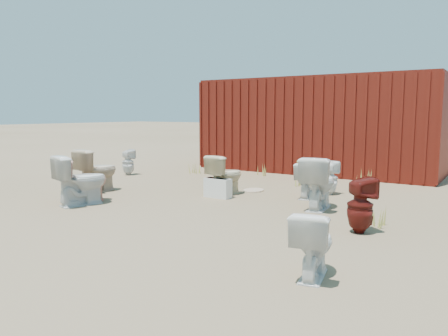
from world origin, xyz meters
The scene contains 22 objects.
ground centered at (0.00, 0.00, 0.00)m, with size 100.00×100.00×0.00m, color brown.
shipping_container centered at (0.00, 5.20, 1.20)m, with size 6.00×2.40×2.40m, color #4F120D.
toilet_front_a centered at (-1.68, -1.15, 0.42)m, with size 0.47×0.82×0.83m, color silver.
toilet_front_pink centered at (-1.87, -0.93, 0.37)m, with size 0.42×0.73×0.75m, color #DE9680.
toilet_front_c centered at (1.71, 0.73, 0.42)m, with size 0.47×0.82×0.84m, color white.
toilet_front_maroon centered at (2.68, -0.33, 0.36)m, with size 0.32×0.33×0.72m, color #57130F.
toilet_front_e centered at (2.74, -2.07, 0.32)m, with size 0.36×0.63×0.64m, color white.
toilet_back_a centered at (-3.60, 1.79, 0.32)m, with size 0.28×0.29×0.63m, color silver.
toilet_back_beige_left centered at (-2.44, -0.17, 0.42)m, with size 0.47×0.82×0.83m, color beige.
toilet_back_beige_right centered at (-0.18, 0.92, 0.37)m, with size 0.42×0.73×0.75m, color beige.
toilet_back_yellowlid centered at (1.19, 1.47, 0.32)m, with size 0.36×0.63×0.65m, color white.
toilet_back_e centered at (1.45, 2.00, 0.31)m, with size 0.28×0.29×0.63m, color white.
yellow_lid centered at (1.19, 1.47, 0.66)m, with size 0.33×0.41×0.03m, color yellow.
loose_tank centered at (-0.14, 0.62, 0.17)m, with size 0.50×0.20×0.35m, color silver.
loose_lid_near centered at (0.07, 1.55, 0.01)m, with size 0.38×0.49×0.02m, color #CCB594.
loose_lid_far centered at (-1.37, 2.77, 0.01)m, with size 0.36×0.47×0.02m, color beige.
weed_clump_a centered at (-2.39, 2.98, 0.13)m, with size 0.36×0.36×0.26m, color #9C9C3E.
weed_clump_b centered at (0.67, 2.61, 0.14)m, with size 0.32×0.32×0.29m, color #9C9C3E.
weed_clump_c centered at (1.84, 2.51, 0.15)m, with size 0.36×0.36×0.30m, color #9C9C3E.
weed_clump_d centered at (-0.84, 3.50, 0.15)m, with size 0.30×0.30×0.29m, color #9C9C3E.
weed_clump_e centered at (1.65, 3.50, 0.16)m, with size 0.34×0.34×0.31m, color #9C9C3E.
weed_clump_f centered at (2.78, 0.12, 0.14)m, with size 0.28×0.28×0.27m, color #9C9C3E.
Camera 1 is at (4.20, -5.81, 1.52)m, focal length 35.00 mm.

